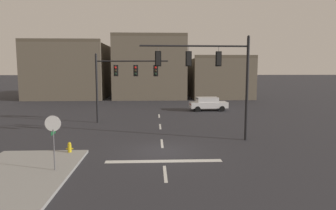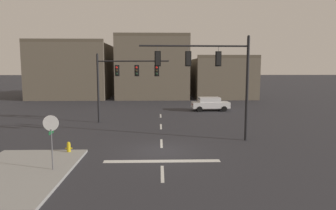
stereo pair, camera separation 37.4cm
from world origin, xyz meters
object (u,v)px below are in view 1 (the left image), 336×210
at_px(signal_mast_near_side, 214,69).
at_px(fire_hydrant, 70,149).
at_px(signal_mast_far_side, 120,76).
at_px(car_lot_nearside, 208,103).
at_px(stop_sign, 53,130).

distance_m(signal_mast_near_side, fire_hydrant, 10.70).
bearing_deg(signal_mast_far_side, car_lot_nearside, 39.38).
bearing_deg(car_lot_nearside, stop_sign, -117.72).
bearing_deg(stop_sign, signal_mast_near_side, 35.17).
distance_m(signal_mast_far_side, stop_sign, 13.89).
bearing_deg(fire_hydrant, signal_mast_far_side, 79.83).
distance_m(signal_mast_far_side, car_lot_nearside, 12.84).
bearing_deg(signal_mast_near_side, fire_hydrant, -161.09).
height_order(car_lot_nearside, fire_hydrant, car_lot_nearside).
bearing_deg(fire_hydrant, stop_sign, -87.33).
height_order(signal_mast_far_side, car_lot_nearside, signal_mast_far_side).
relative_size(signal_mast_far_side, car_lot_nearside, 1.47).
xyz_separation_m(signal_mast_far_side, stop_sign, (-1.72, -13.61, -2.18)).
bearing_deg(stop_sign, car_lot_nearside, 62.28).
xyz_separation_m(stop_sign, fire_hydrant, (-0.15, 3.20, -1.82)).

